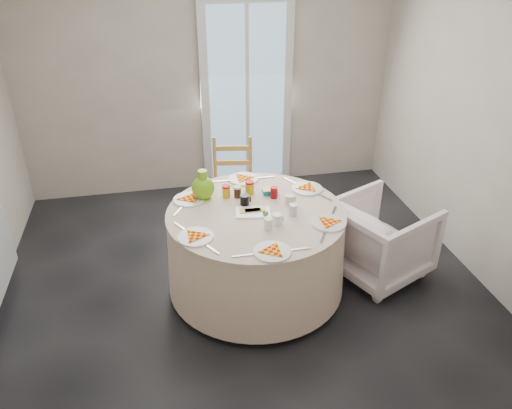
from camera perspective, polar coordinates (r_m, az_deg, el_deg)
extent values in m
plane|color=black|center=(4.25, -1.32, -9.59)|extent=(4.00, 4.00, 0.00)
cube|color=#BCB5A3|center=(5.47, -5.46, 14.61)|extent=(4.00, 0.02, 2.60)
cube|color=#BCB5A3|center=(4.38, 25.43, 8.21)|extent=(0.02, 4.00, 2.60)
cube|color=silver|center=(5.55, -1.08, 12.25)|extent=(1.00, 0.08, 2.10)
cylinder|color=beige|center=(4.04, 0.00, -5.27)|extent=(1.43, 1.43, 0.72)
imported|color=white|center=(4.35, 14.06, -3.27)|extent=(0.93, 0.95, 0.75)
cube|color=#0F7E87|center=(4.09, 1.61, 1.83)|extent=(0.13, 0.09, 0.05)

